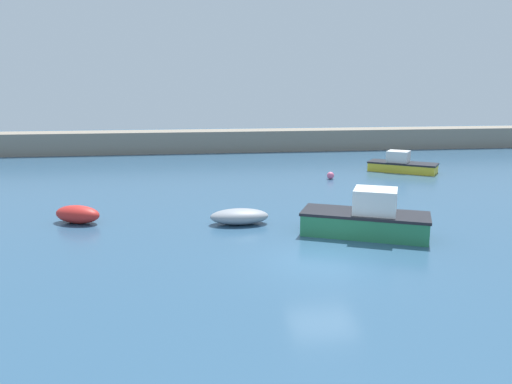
{
  "coord_description": "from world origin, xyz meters",
  "views": [
    {
      "loc": [
        -4.93,
        -16.91,
        6.34
      ],
      "look_at": [
        -1.27,
        8.78,
        0.82
      ],
      "focal_mm": 35.0,
      "sensor_mm": 36.0,
      "label": 1
    }
  ],
  "objects_px": {
    "cabin_cruiser_white": "(367,219)",
    "mooring_buoy_pink": "(330,176)",
    "rowboat_blue_near": "(239,216)",
    "fishing_dinghy_green": "(78,214)",
    "motorboat_with_cabin": "(402,165)"
  },
  "relations": [
    {
      "from": "cabin_cruiser_white",
      "to": "mooring_buoy_pink",
      "type": "bearing_deg",
      "value": -74.84
    },
    {
      "from": "rowboat_blue_near",
      "to": "mooring_buoy_pink",
      "type": "height_order",
      "value": "rowboat_blue_near"
    },
    {
      "from": "mooring_buoy_pink",
      "to": "rowboat_blue_near",
      "type": "bearing_deg",
      "value": -125.39
    },
    {
      "from": "rowboat_blue_near",
      "to": "cabin_cruiser_white",
      "type": "distance_m",
      "value": 5.87
    },
    {
      "from": "fishing_dinghy_green",
      "to": "cabin_cruiser_white",
      "type": "bearing_deg",
      "value": 8.32
    },
    {
      "from": "cabin_cruiser_white",
      "to": "rowboat_blue_near",
      "type": "bearing_deg",
      "value": -1.06
    },
    {
      "from": "fishing_dinghy_green",
      "to": "motorboat_with_cabin",
      "type": "relative_size",
      "value": 0.49
    },
    {
      "from": "fishing_dinghy_green",
      "to": "mooring_buoy_pink",
      "type": "distance_m",
      "value": 17.75
    },
    {
      "from": "fishing_dinghy_green",
      "to": "cabin_cruiser_white",
      "type": "distance_m",
      "value": 13.37
    },
    {
      "from": "cabin_cruiser_white",
      "to": "mooring_buoy_pink",
      "type": "distance_m",
      "value": 13.39
    },
    {
      "from": "rowboat_blue_near",
      "to": "motorboat_with_cabin",
      "type": "relative_size",
      "value": 0.54
    },
    {
      "from": "rowboat_blue_near",
      "to": "motorboat_with_cabin",
      "type": "xyz_separation_m",
      "value": [
        13.72,
        12.82,
        0.17
      ]
    },
    {
      "from": "motorboat_with_cabin",
      "to": "mooring_buoy_pink",
      "type": "bearing_deg",
      "value": -124.22
    },
    {
      "from": "cabin_cruiser_white",
      "to": "motorboat_with_cabin",
      "type": "xyz_separation_m",
      "value": [
        8.45,
        15.39,
        -0.2
      ]
    },
    {
      "from": "fishing_dinghy_green",
      "to": "motorboat_with_cabin",
      "type": "xyz_separation_m",
      "value": [
        21.26,
        11.56,
        0.12
      ]
    }
  ]
}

